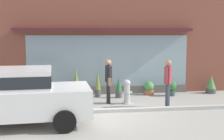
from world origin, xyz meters
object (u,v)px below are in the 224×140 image
(pedestrian_passerby, at_px, (168,80))
(potted_plant_doorstep, at_px, (98,84))
(potted_plant_window_center, at_px, (149,88))
(potted_plant_trailing_edge, at_px, (76,83))
(potted_plant_corner_tall, at_px, (211,85))
(pedestrian_with_handbag, at_px, (108,78))
(fire_hydrant, at_px, (127,91))
(potted_plant_by_entrance, at_px, (171,87))
(parked_car_white, at_px, (17,94))
(potted_plant_window_left, at_px, (119,88))

(pedestrian_passerby, xyz_separation_m, potted_plant_doorstep, (-2.38, 2.17, -0.49))
(potted_plant_window_center, xyz_separation_m, potted_plant_doorstep, (-2.29, -0.17, 0.25))
(pedestrian_passerby, relative_size, potted_plant_trailing_edge, 1.39)
(potted_plant_corner_tall, relative_size, potted_plant_trailing_edge, 0.64)
(potted_plant_trailing_edge, bearing_deg, pedestrian_with_handbag, -48.15)
(fire_hydrant, xyz_separation_m, pedestrian_with_handbag, (-0.70, 0.13, 0.51))
(potted_plant_by_entrance, distance_m, potted_plant_window_center, 0.96)
(pedestrian_with_handbag, bearing_deg, fire_hydrant, 74.49)
(parked_car_white, relative_size, potted_plant_window_center, 7.17)
(pedestrian_with_handbag, xyz_separation_m, potted_plant_window_center, (1.99, 1.46, -0.71))
(potted_plant_by_entrance, bearing_deg, potted_plant_window_center, 157.79)
(potted_plant_trailing_edge, distance_m, potted_plant_window_center, 3.23)
(potted_plant_doorstep, bearing_deg, pedestrian_passerby, -42.43)
(parked_car_white, bearing_deg, pedestrian_with_handbag, 35.68)
(fire_hydrant, distance_m, potted_plant_by_entrance, 2.50)
(parked_car_white, bearing_deg, fire_hydrant, 28.47)
(pedestrian_with_handbag, relative_size, potted_plant_window_left, 1.96)
(parked_car_white, xyz_separation_m, potted_plant_by_entrance, (5.85, 3.51, -0.58))
(pedestrian_passerby, xyz_separation_m, potted_plant_window_left, (-1.52, 1.88, -0.61))
(pedestrian_with_handbag, distance_m, parked_car_white, 3.83)
(fire_hydrant, distance_m, potted_plant_corner_tall, 4.46)
(fire_hydrant, xyz_separation_m, parked_car_white, (-3.68, -2.28, 0.46))
(parked_car_white, height_order, potted_plant_window_center, parked_car_white)
(potted_plant_window_left, bearing_deg, potted_plant_window_center, 17.73)
(pedestrian_passerby, bearing_deg, potted_plant_by_entrance, 13.53)
(fire_hydrant, height_order, potted_plant_corner_tall, fire_hydrant)
(pedestrian_passerby, bearing_deg, potted_plant_doorstep, 83.18)
(potted_plant_by_entrance, bearing_deg, pedestrian_with_handbag, -159.11)
(parked_car_white, bearing_deg, pedestrian_passerby, 13.56)
(potted_plant_by_entrance, distance_m, potted_plant_doorstep, 3.19)
(potted_plant_window_left, xyz_separation_m, potted_plant_doorstep, (-0.86, 0.29, 0.12))
(potted_plant_trailing_edge, bearing_deg, fire_hydrant, -37.86)
(potted_plant_window_center, distance_m, potted_plant_doorstep, 2.31)
(pedestrian_with_handbag, relative_size, potted_plant_window_center, 2.91)
(parked_car_white, distance_m, potted_plant_trailing_edge, 4.18)
(potted_plant_by_entrance, distance_m, potted_plant_window_left, 2.32)
(parked_car_white, xyz_separation_m, potted_plant_doorstep, (2.68, 3.70, -0.41))
(potted_plant_trailing_edge, xyz_separation_m, potted_plant_window_center, (3.21, 0.09, -0.32))
(potted_plant_window_left, height_order, potted_plant_trailing_edge, potted_plant_trailing_edge)
(potted_plant_window_left, distance_m, potted_plant_corner_tall, 4.34)
(potted_plant_window_left, height_order, potted_plant_doorstep, potted_plant_doorstep)
(potted_plant_by_entrance, height_order, potted_plant_window_left, potted_plant_window_left)
(potted_plant_window_left, bearing_deg, fire_hydrant, -82.66)
(potted_plant_trailing_edge, bearing_deg, pedestrian_passerby, -34.27)
(fire_hydrant, xyz_separation_m, potted_plant_window_center, (1.29, 1.59, -0.19))
(potted_plant_window_left, relative_size, potted_plant_window_center, 1.48)
(potted_plant_doorstep, bearing_deg, potted_plant_trailing_edge, 175.43)
(pedestrian_with_handbag, xyz_separation_m, potted_plant_window_left, (0.56, 1.00, -0.58))
(pedestrian_passerby, height_order, parked_car_white, pedestrian_passerby)
(potted_plant_trailing_edge, xyz_separation_m, potted_plant_doorstep, (0.92, -0.07, -0.06))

